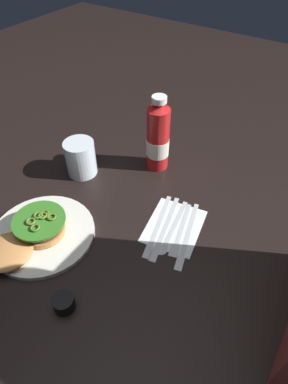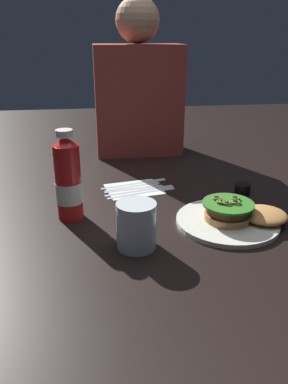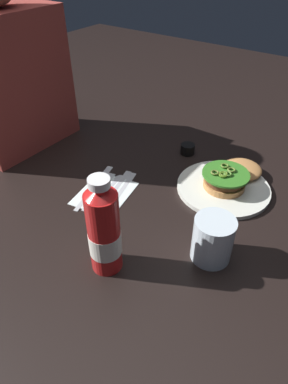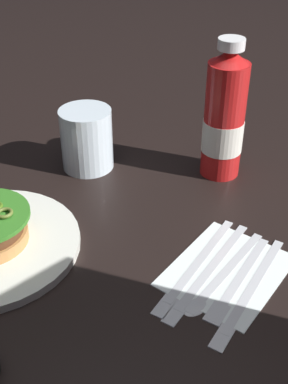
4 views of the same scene
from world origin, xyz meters
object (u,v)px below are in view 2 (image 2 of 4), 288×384
burger_sandwich (241,212)px  napkin (134,189)px  dinner_plate (227,221)px  condiment_cup (242,189)px  butter_knife (146,191)px  fork_utensil (138,185)px  ketchup_bottle (68,181)px  table_knife (138,182)px  diner_person (138,90)px  steak_knife (144,189)px  spoon_utensil (143,187)px  water_glass (136,225)px

burger_sandwich → napkin: size_ratio=1.30×
dinner_plate → burger_sandwich: size_ratio=1.21×
condiment_cup → butter_knife: bearing=170.3°
burger_sandwich → fork_utensil: (-0.23, 0.29, -0.03)m
napkin → butter_knife: (0.03, -0.03, 0.00)m
napkin → ketchup_bottle: bearing=-137.7°
napkin → table_knife: table_knife is taller
burger_sandwich → napkin: (-0.24, 0.26, -0.03)m
ketchup_bottle → dinner_plate: bearing=-12.9°
dinner_plate → diner_person: size_ratio=0.45×
steak_knife → napkin: bearing=156.5°
burger_sandwich → table_knife: bearing=125.5°
condiment_cup → table_knife: bearing=156.8°
fork_utensil → spoon_utensil: bearing=-52.6°
ketchup_bottle → diner_person: bearing=66.7°
dinner_plate → spoon_utensil: (-0.18, 0.26, -0.00)m
spoon_utensil → burger_sandwich: bearing=-51.9°
steak_knife → condiment_cup: bearing=-13.3°
dinner_plate → water_glass: water_glass is taller
ketchup_bottle → diner_person: (0.25, 0.58, 0.14)m
steak_knife → fork_utensil: 0.04m
fork_utensil → steak_knife: bearing=-66.9°
butter_knife → steak_knife: 0.02m
ketchup_bottle → spoon_utensil: 0.29m
burger_sandwich → diner_person: size_ratio=0.37×
burger_sandwich → dinner_plate: bearing=169.5°
table_knife → butter_knife: bearing=-79.6°
dinner_plate → table_knife: dinner_plate is taller
napkin → fork_utensil: fork_utensil is taller
ketchup_bottle → steak_knife: bearing=35.8°
condiment_cup → butter_knife: (-0.28, 0.05, -0.01)m
spoon_utensil → fork_utensil: bearing=127.4°
diner_person → dinner_plate: bearing=-77.8°
napkin → diner_person: size_ratio=0.29×
butter_knife → fork_utensil: (-0.02, 0.06, 0.00)m
steak_knife → butter_knife: bearing=-80.6°
steak_knife → table_knife: (-0.01, 0.06, 0.00)m
butter_knife → spoon_utensil: bearing=96.7°
water_glass → steak_knife: water_glass is taller
burger_sandwich → butter_knife: size_ratio=1.00×
dinner_plate → condiment_cup: size_ratio=5.67×
condiment_cup → spoon_utensil: bearing=163.4°
spoon_utensil → diner_person: 0.47m
burger_sandwich → ketchup_bottle: 0.44m
ketchup_bottle → diner_person: 0.65m
dinner_plate → water_glass: bearing=-161.4°
dinner_plate → burger_sandwich: burger_sandwich is taller
burger_sandwich → steak_knife: 0.33m
ketchup_bottle → napkin: 0.27m
fork_utensil → table_knife: 0.02m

